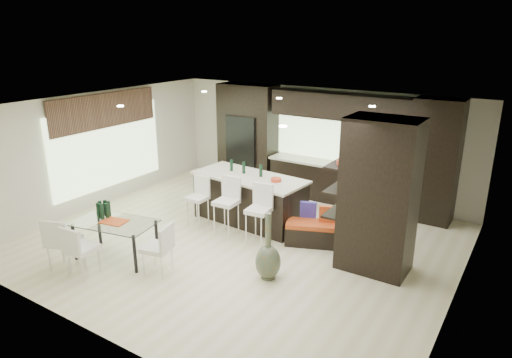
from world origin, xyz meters
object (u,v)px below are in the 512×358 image
Objects in this scene: kitchen_island at (250,199)px; chair_near at (82,252)px; stool_mid at (226,213)px; dining_table at (116,240)px; chair_far at (64,244)px; stool_right at (258,221)px; floor_vase at (268,246)px; bench at (316,234)px; stool_left at (198,207)px; chair_end at (157,251)px.

chair_near is at bearing -103.23° from kitchen_island.
dining_table is (-1.14, -1.90, -0.14)m from stool_mid.
chair_near is 0.95× the size of chair_far.
kitchen_island is 1.15m from stool_right.
kitchen_island is 2.11× the size of floor_vase.
dining_table reaches higher than bench.
bench is (1.75, 0.59, -0.26)m from stool_mid.
chair_far reaches higher than dining_table.
kitchen_island reaches higher than dining_table.
chair_near reaches higher than bench.
chair_end is at bearing -72.77° from stool_left.
stool_left is 0.91× the size of stool_right.
stool_right is at bearing -37.89° from chair_end.
chair_far reaches higher than stool_left.
floor_vase reaches higher than stool_left.
chair_far is (-2.37, -2.64, -0.03)m from stool_right.
stool_right is 0.82× the size of floor_vase.
stool_right is (0.77, 0.00, -0.01)m from stool_mid.
chair_near is at bearing -100.20° from stool_left.
bench is (2.52, 0.57, -0.21)m from stool_left.
stool_mid is 1.15× the size of chair_near.
stool_right is 0.81× the size of bench.
stool_right is 3.55m from chair_far.
chair_near is (-0.36, -2.65, -0.01)m from stool_left.
kitchen_island is 2.58× the size of stool_right.
chair_end is (-1.70, -0.88, -0.18)m from floor_vase.
bench is at bearing 10.31° from stool_left.
floor_vase is (2.38, -1.04, 0.15)m from stool_left.
stool_mid is 1.18× the size of chair_end.
stool_left is at bearing 51.27° from chair_far.
kitchen_island is 2.83× the size of stool_left.
chair_end is at bearing 4.67° from chair_far.
bench is (1.75, -0.27, -0.29)m from kitchen_island.
dining_table is at bearing -107.57° from kitchen_island.
stool_left is 2.60m from floor_vase.
chair_end is (-0.09, -1.90, -0.08)m from stool_mid.
chair_far is at bearing -109.75° from kitchen_island.
floor_vase is at bearing -35.53° from stool_mid.
kitchen_island is 1.79m from bench.
floor_vase is 1.42× the size of chair_end.
chair_end is (0.68, -1.92, -0.03)m from stool_left.
stool_right is 1.17× the size of chair_end.
dining_table is at bearing -162.17° from floor_vase.
chair_near is at bearing -149.55° from floor_vase.
floor_vase is at bearing -116.93° from bench.
floor_vase reaches higher than chair_near.
chair_far is at bearing -157.89° from bench.
chair_far is (-1.60, -3.50, -0.07)m from kitchen_island.
chair_near is at bearing -153.74° from bench.
stool_right reaches higher than chair_far.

